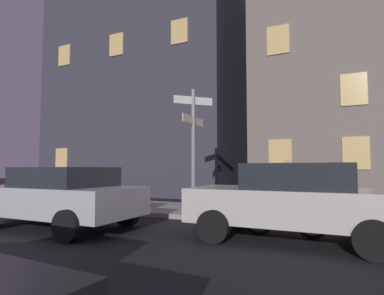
{
  "coord_description": "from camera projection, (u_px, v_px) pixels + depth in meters",
  "views": [
    {
      "loc": [
        5.27,
        -2.06,
        1.44
      ],
      "look_at": [
        1.09,
        6.82,
        2.09
      ],
      "focal_mm": 29.34,
      "sensor_mm": 36.0,
      "label": 1
    }
  ],
  "objects": [
    {
      "name": "car_far_trailing",
      "position": [
        293.0,
        200.0,
        6.27
      ],
      "size": [
        4.19,
        1.96,
        1.54
      ],
      "color": "beige",
      "rests_on": "ground_plane"
    },
    {
      "name": "cyclist",
      "position": [
        286.0,
        201.0,
        6.65
      ],
      "size": [
        1.82,
        0.35,
        1.61
      ],
      "color": "black",
      "rests_on": "ground_plane"
    },
    {
      "name": "building_left_block",
      "position": [
        154.0,
        27.0,
        20.37
      ],
      "size": [
        11.44,
        7.48,
        21.26
      ],
      "color": "#383842",
      "rests_on": "ground_plane"
    },
    {
      "name": "building_right_block",
      "position": [
        379.0,
        71.0,
        15.46
      ],
      "size": [
        10.79,
        9.61,
        12.44
      ],
      "color": "slate",
      "rests_on": "ground_plane"
    },
    {
      "name": "sidewalk_kerb",
      "position": [
        169.0,
        209.0,
        10.6
      ],
      "size": [
        40.0,
        2.86,
        0.14
      ],
      "primitive_type": "cube",
      "color": "#9E9991",
      "rests_on": "ground_plane"
    },
    {
      "name": "car_side_parked",
      "position": [
        60.0,
        196.0,
        7.53
      ],
      "size": [
        4.13,
        2.11,
        1.47
      ],
      "color": "#B7B7BC",
      "rests_on": "ground_plane"
    },
    {
      "name": "signpost",
      "position": [
        193.0,
        139.0,
        9.57
      ],
      "size": [
        0.91,
        1.44,
        3.74
      ],
      "color": "gray",
      "rests_on": "sidewalk_kerb"
    }
  ]
}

